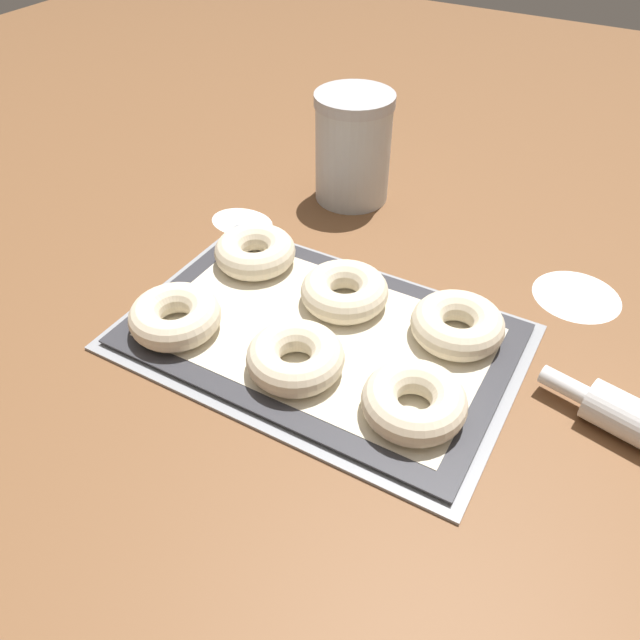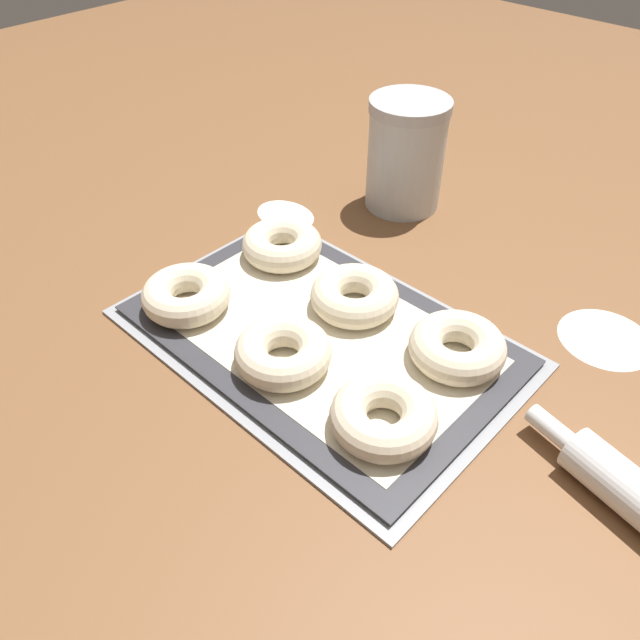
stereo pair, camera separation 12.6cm
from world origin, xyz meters
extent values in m
plane|color=brown|center=(0.00, 0.00, 0.00)|extent=(2.80, 2.80, 0.00)
cube|color=#93969B|center=(0.01, -0.02, 0.00)|extent=(0.45, 0.30, 0.01)
cube|color=#333338|center=(0.01, -0.02, 0.01)|extent=(0.42, 0.27, 0.00)
cube|color=beige|center=(0.01, -0.02, 0.01)|extent=(0.37, 0.22, 0.00)
torus|color=beige|center=(-0.14, -0.09, 0.03)|extent=(0.11, 0.11, 0.04)
torus|color=beige|center=(0.01, -0.08, 0.03)|extent=(0.11, 0.11, 0.04)
torus|color=beige|center=(0.15, -0.08, 0.03)|extent=(0.11, 0.11, 0.04)
torus|color=beige|center=(-0.13, 0.06, 0.03)|extent=(0.11, 0.11, 0.04)
torus|color=beige|center=(0.01, 0.04, 0.03)|extent=(0.11, 0.11, 0.04)
torus|color=beige|center=(0.15, 0.05, 0.03)|extent=(0.11, 0.11, 0.04)
cylinder|color=silver|center=(-0.11, 0.29, 0.07)|extent=(0.11, 0.11, 0.14)
cylinder|color=#B2B2B7|center=(-0.11, 0.29, 0.15)|extent=(0.11, 0.11, 0.02)
cylinder|color=silver|center=(0.27, 0.03, 0.02)|extent=(0.05, 0.03, 0.02)
ellipsoid|color=white|center=(0.25, 0.21, 0.00)|extent=(0.11, 0.11, 0.00)
ellipsoid|color=white|center=(-0.22, 0.15, 0.00)|extent=(0.10, 0.07, 0.00)
camera|label=1|loc=(0.27, -0.48, 0.49)|focal=35.00mm
camera|label=2|loc=(0.37, -0.40, 0.49)|focal=35.00mm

